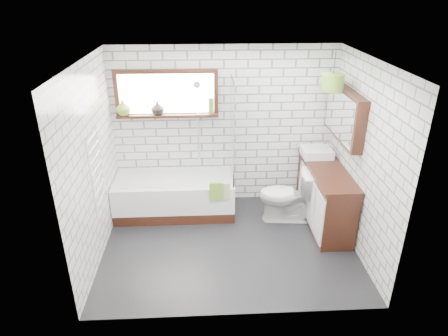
{
  "coord_description": "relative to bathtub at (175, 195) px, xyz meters",
  "views": [
    {
      "loc": [
        -0.31,
        -4.56,
        3.31
      ],
      "look_at": [
        -0.06,
        0.25,
        1.05
      ],
      "focal_mm": 32.0,
      "sensor_mm": 36.0,
      "label": 1
    }
  ],
  "objects": [
    {
      "name": "towel_radiator",
      "position": [
        -0.87,
        -0.9,
        0.91
      ],
      "size": [
        0.06,
        0.52,
        1.0
      ],
      "primitive_type": "cube",
      "color": "white",
      "rests_on": "wall_left"
    },
    {
      "name": "towel_beige",
      "position": [
        0.73,
        -0.4,
        0.27
      ],
      "size": [
        0.19,
        0.05,
        0.25
      ],
      "primitive_type": "cube",
      "color": "tan",
      "rests_on": "bathtub"
    },
    {
      "name": "bottle",
      "position": [
        0.59,
        0.33,
        1.31
      ],
      "size": [
        0.08,
        0.08,
        0.24
      ],
      "primitive_type": "cylinder",
      "rotation": [
        0.0,
        0.0,
        0.01
      ],
      "color": "olive",
      "rests_on": "window"
    },
    {
      "name": "window",
      "position": [
        -0.06,
        0.36,
        1.51
      ],
      "size": [
        1.52,
        0.16,
        0.68
      ],
      "primitive_type": "cube",
      "color": "black",
      "rests_on": "wall_back"
    },
    {
      "name": "toilet",
      "position": [
        1.68,
        -0.31,
        0.12
      ],
      "size": [
        0.54,
        0.85,
        0.82
      ],
      "primitive_type": "imported",
      "rotation": [
        0.0,
        0.0,
        -1.68
      ],
      "color": "white",
      "rests_on": "floor"
    },
    {
      "name": "wall_right",
      "position": [
        2.49,
        -0.9,
        0.96
      ],
      "size": [
        0.01,
        2.6,
        2.5
      ],
      "primitive_type": "cube",
      "color": "white",
      "rests_on": "ground"
    },
    {
      "name": "shower_screen",
      "position": [
        0.88,
        0.0,
        1.04
      ],
      "size": [
        0.02,
        0.72,
        1.5
      ],
      "primitive_type": "cube",
      "color": "white",
      "rests_on": "bathtub"
    },
    {
      "name": "towel_green",
      "position": [
        0.63,
        -0.4,
        0.27
      ],
      "size": [
        0.2,
        0.05,
        0.27
      ],
      "primitive_type": "cube",
      "color": "olive",
      "rests_on": "bathtub"
    },
    {
      "name": "vase_olive",
      "position": [
        -0.71,
        0.33,
        1.3
      ],
      "size": [
        0.27,
        0.27,
        0.23
      ],
      "primitive_type": "imported",
      "rotation": [
        0.0,
        0.0,
        -0.26
      ],
      "color": "olive",
      "rests_on": "window"
    },
    {
      "name": "basin",
      "position": [
        2.17,
        0.03,
        0.67
      ],
      "size": [
        0.44,
        0.38,
        0.13
      ],
      "primitive_type": "cube",
      "color": "white",
      "rests_on": "vanity"
    },
    {
      "name": "pendant",
      "position": [
        2.19,
        -0.29,
        1.81
      ],
      "size": [
        0.3,
        0.3,
        0.22
      ],
      "primitive_type": "cylinder",
      "color": "olive",
      "rests_on": "ceiling"
    },
    {
      "name": "tap",
      "position": [
        2.33,
        0.03,
        0.74
      ],
      "size": [
        0.04,
        0.04,
        0.17
      ],
      "primitive_type": "cylinder",
      "rotation": [
        0.0,
        0.0,
        0.35
      ],
      "color": "silver",
      "rests_on": "vanity"
    },
    {
      "name": "floor",
      "position": [
        0.79,
        -0.9,
        -0.3
      ],
      "size": [
        3.4,
        2.6,
        0.01
      ],
      "primitive_type": "cube",
      "color": "black",
      "rests_on": "ground"
    },
    {
      "name": "wall_front",
      "position": [
        0.79,
        -2.21,
        0.96
      ],
      "size": [
        3.4,
        0.01,
        2.5
      ],
      "primitive_type": "cube",
      "color": "white",
      "rests_on": "ground"
    },
    {
      "name": "ceiling",
      "position": [
        0.79,
        -0.9,
        2.21
      ],
      "size": [
        3.4,
        2.6,
        0.01
      ],
      "primitive_type": "cube",
      "color": "white",
      "rests_on": "ground"
    },
    {
      "name": "shower_riser",
      "position": [
        0.39,
        0.36,
        1.06
      ],
      "size": [
        0.02,
        0.02,
        1.3
      ],
      "primitive_type": "cylinder",
      "color": "silver",
      "rests_on": "wall_back"
    },
    {
      "name": "bathtub",
      "position": [
        0.0,
        0.0,
        0.0
      ],
      "size": [
        1.81,
        0.8,
        0.59
      ],
      "primitive_type": "cube",
      "color": "white",
      "rests_on": "floor"
    },
    {
      "name": "vase_dark",
      "position": [
        -0.21,
        0.33,
        1.29
      ],
      "size": [
        0.26,
        0.26,
        0.2
      ],
      "primitive_type": "imported",
      "rotation": [
        0.0,
        0.0,
        0.42
      ],
      "color": "black",
      "rests_on": "window"
    },
    {
      "name": "wall_left",
      "position": [
        -0.92,
        -0.9,
        0.96
      ],
      "size": [
        0.01,
        2.6,
        2.5
      ],
      "primitive_type": "cube",
      "color": "white",
      "rests_on": "ground"
    },
    {
      "name": "mirror_cabinet",
      "position": [
        2.41,
        -0.3,
        1.36
      ],
      "size": [
        0.16,
        1.2,
        0.7
      ],
      "primitive_type": "cube",
      "color": "black",
      "rests_on": "wall_right"
    },
    {
      "name": "wall_back",
      "position": [
        0.79,
        0.4,
        0.96
      ],
      "size": [
        3.4,
        0.01,
        2.5
      ],
      "primitive_type": "cube",
      "color": "white",
      "rests_on": "ground"
    },
    {
      "name": "vanity",
      "position": [
        2.23,
        -0.39,
        0.15
      ],
      "size": [
        0.5,
        1.56,
        0.89
      ],
      "primitive_type": "cube",
      "color": "black",
      "rests_on": "floor"
    }
  ]
}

